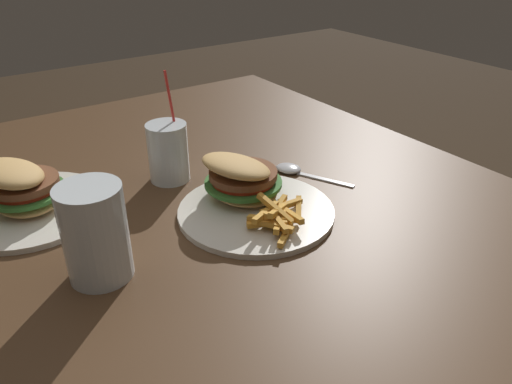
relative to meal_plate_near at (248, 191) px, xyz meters
The scene contains 6 objects.
dining_table 0.18m from the meal_plate_near, 28.48° to the left, with size 1.26×1.04×0.74m.
meal_plate_near is the anchor object (origin of this frame).
beer_glass 0.28m from the meal_plate_near, 97.77° to the left, with size 0.09×0.09×0.14m.
juice_glass 0.19m from the meal_plate_near, 19.83° to the left, with size 0.08×0.08×0.21m.
spoon 0.16m from the meal_plate_near, 67.01° to the right, with size 0.16×0.09×0.01m.
meal_plate_far 0.38m from the meal_plate_near, 57.52° to the left, with size 0.27×0.27×0.11m.
Camera 1 is at (-0.69, 0.39, 1.19)m, focal length 35.00 mm.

